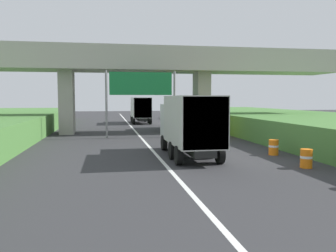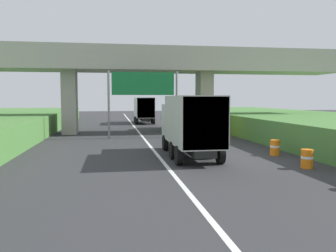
{
  "view_description": "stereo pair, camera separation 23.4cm",
  "coord_description": "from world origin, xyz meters",
  "views": [
    {
      "loc": [
        -2.85,
        5.3,
        3.28
      ],
      "look_at": [
        0.0,
        21.56,
        2.0
      ],
      "focal_mm": 37.58,
      "sensor_mm": 36.0,
      "label": 1
    },
    {
      "loc": [
        -2.62,
        5.26,
        3.28
      ],
      "look_at": [
        0.0,
        21.56,
        2.0
      ],
      "focal_mm": 37.58,
      "sensor_mm": 36.0,
      "label": 2
    }
  ],
  "objects": [
    {
      "name": "lane_centre_stripe",
      "position": [
        0.0,
        31.37,
        0.0
      ],
      "size": [
        0.2,
        102.73,
        0.01
      ],
      "primitive_type": "cube",
      "color": "white",
      "rests_on": "ground"
    },
    {
      "name": "overpass_bridge",
      "position": [
        0.0,
        39.21,
        6.14
      ],
      "size": [
        40.0,
        4.8,
        8.09
      ],
      "color": "#ADA89E",
      "rests_on": "ground"
    },
    {
      "name": "truck_silver",
      "position": [
        1.71,
        24.47,
        1.93
      ],
      "size": [
        2.44,
        7.3,
        3.44
      ],
      "color": "black",
      "rests_on": "ground"
    },
    {
      "name": "overhead_highway_sign",
      "position": [
        0.0,
        34.64,
        4.16
      ],
      "size": [
        5.88,
        0.18,
        5.59
      ],
      "color": "slate",
      "rests_on": "ground"
    },
    {
      "name": "construction_barrel_4",
      "position": [
        6.74,
        24.29,
        0.46
      ],
      "size": [
        0.57,
        0.57,
        0.9
      ],
      "color": "orange",
      "rests_on": "ground"
    },
    {
      "name": "truck_green",
      "position": [
        4.84,
        41.37,
        1.93
      ],
      "size": [
        2.44,
        7.3,
        3.44
      ],
      "color": "black",
      "rests_on": "ground"
    },
    {
      "name": "car_yellow",
      "position": [
        4.97,
        34.44,
        0.86
      ],
      "size": [
        1.86,
        4.1,
        1.72
      ],
      "color": "gold",
      "rests_on": "ground"
    },
    {
      "name": "truck_white",
      "position": [
        1.63,
        52.4,
        1.93
      ],
      "size": [
        2.44,
        7.3,
        3.44
      ],
      "color": "black",
      "rests_on": "ground"
    },
    {
      "name": "construction_barrel_3",
      "position": [
        6.48,
        20.43,
        0.46
      ],
      "size": [
        0.57,
        0.57,
        0.9
      ],
      "color": "orange",
      "rests_on": "ground"
    }
  ]
}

